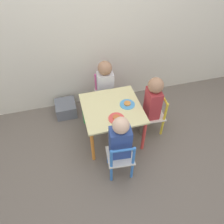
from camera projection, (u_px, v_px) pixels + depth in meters
ground_plane at (112, 135)px, 2.70m from camera, size 6.00×6.00×0.00m
house_wall at (94, 3)px, 2.30m from camera, size 6.00×0.06×2.60m
kids_table at (112, 111)px, 2.42m from camera, size 0.64×0.64×0.46m
chair_yellow at (154, 115)px, 2.60m from camera, size 0.27×0.27×0.50m
chair_blue at (120, 158)px, 2.17m from camera, size 0.28×0.28×0.50m
chair_pink at (105, 93)px, 2.89m from camera, size 0.28×0.28×0.50m
child_right at (152, 102)px, 2.44m from camera, size 0.22×0.21×0.78m
child_front at (120, 141)px, 2.07m from camera, size 0.21×0.22×0.76m
child_back at (105, 83)px, 2.70m from camera, size 0.21×0.22×0.75m
plate_right at (127, 104)px, 2.40m from camera, size 0.17×0.17×0.03m
plate_front at (116, 118)px, 2.25m from camera, size 0.17×0.17×0.03m
storage_bin at (66, 108)px, 2.91m from camera, size 0.26×0.28×0.17m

